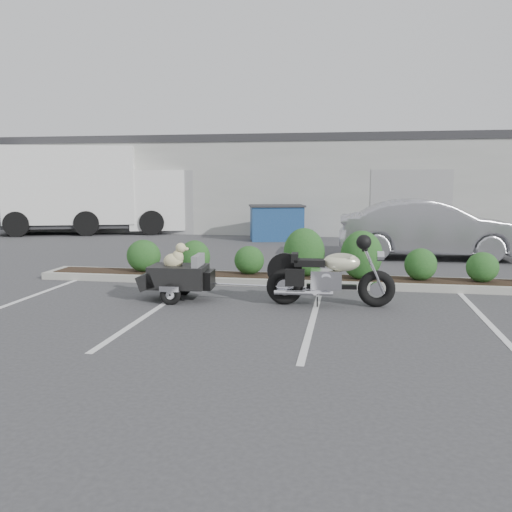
% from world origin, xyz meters
% --- Properties ---
extents(ground, '(90.00, 90.00, 0.00)m').
position_xyz_m(ground, '(0.00, 0.00, 0.00)').
color(ground, '#38383A').
rests_on(ground, ground).
extents(planter_kerb, '(12.00, 1.00, 0.15)m').
position_xyz_m(planter_kerb, '(1.00, 2.20, 0.07)').
color(planter_kerb, '#9E9E93').
rests_on(planter_kerb, ground).
extents(building, '(26.00, 10.00, 4.00)m').
position_xyz_m(building, '(0.00, 17.00, 2.00)').
color(building, '#9EA099').
rests_on(building, ground).
extents(motorcycle, '(2.26, 0.77, 1.30)m').
position_xyz_m(motorcycle, '(1.43, 0.23, 0.52)').
color(motorcycle, black).
rests_on(motorcycle, ground).
extents(pet_trailer, '(1.81, 1.01, 1.08)m').
position_xyz_m(pet_trailer, '(-1.36, 0.25, 0.45)').
color(pet_trailer, black).
rests_on(pet_trailer, ground).
extents(sedan, '(5.07, 1.89, 1.66)m').
position_xyz_m(sedan, '(3.97, 6.58, 0.83)').
color(sedan, '#A1A1A8').
rests_on(sedan, ground).
extents(dumpster, '(2.24, 1.79, 1.30)m').
position_xyz_m(dumpster, '(-0.91, 10.55, 0.66)').
color(dumpster, navy).
rests_on(dumpster, ground).
extents(delivery_truck, '(8.11, 4.66, 3.54)m').
position_xyz_m(delivery_truck, '(-8.75, 12.03, 1.70)').
color(delivery_truck, silver).
rests_on(delivery_truck, ground).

